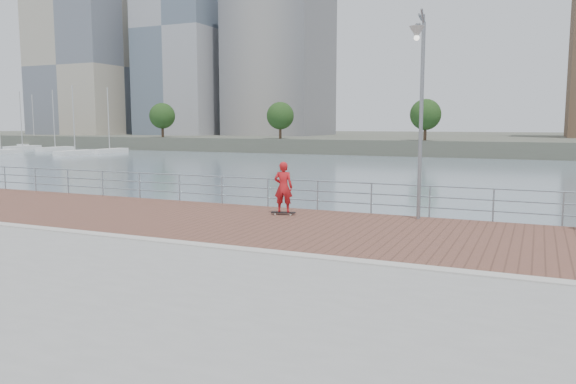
% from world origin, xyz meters
% --- Properties ---
extents(water, '(400.00, 400.00, 0.00)m').
position_xyz_m(water, '(0.00, 0.00, -2.00)').
color(water, slate).
rests_on(water, ground).
extents(seawall, '(40.00, 24.00, 2.00)m').
position_xyz_m(seawall, '(0.00, -5.00, -1.00)').
color(seawall, gray).
rests_on(seawall, ground).
extents(brick_lane, '(40.00, 6.80, 0.02)m').
position_xyz_m(brick_lane, '(0.00, 3.60, 0.01)').
color(brick_lane, brown).
rests_on(brick_lane, seawall).
extents(curb, '(40.00, 0.40, 0.06)m').
position_xyz_m(curb, '(0.00, 0.00, 0.03)').
color(curb, '#B7B5AD').
rests_on(curb, seawall).
extents(far_shore, '(320.00, 95.00, 2.50)m').
position_xyz_m(far_shore, '(0.00, 122.50, -0.75)').
color(far_shore, '#4C5142').
rests_on(far_shore, ground).
extents(guardrail, '(39.06, 0.06, 1.13)m').
position_xyz_m(guardrail, '(0.00, 7.00, 0.69)').
color(guardrail, '#8C9EA8').
rests_on(guardrail, brick_lane).
extents(street_lamp, '(0.47, 1.38, 6.51)m').
position_xyz_m(street_lamp, '(2.80, 6.02, 4.63)').
color(street_lamp, gray).
rests_on(street_lamp, brick_lane).
extents(skateboard, '(0.88, 0.41, 0.10)m').
position_xyz_m(skateboard, '(-1.72, 5.44, 0.10)').
color(skateboard, black).
rests_on(skateboard, brick_lane).
extents(skateboarder, '(0.73, 0.56, 1.79)m').
position_xyz_m(skateboarder, '(-1.72, 5.44, 1.00)').
color(skateboarder, red).
rests_on(skateboarder, skateboard).
extents(shoreline_trees, '(109.63, 4.91, 6.55)m').
position_xyz_m(shoreline_trees, '(-14.73, 77.00, 4.37)').
color(shoreline_trees, '#473323').
rests_on(shoreline_trees, far_shore).
extents(marina, '(35.58, 32.07, 11.35)m').
position_xyz_m(marina, '(-81.29, 61.92, -1.48)').
color(marina, white).
rests_on(marina, water).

